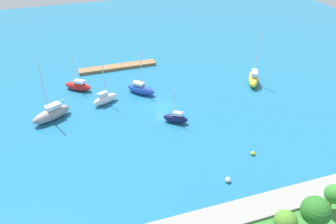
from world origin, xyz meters
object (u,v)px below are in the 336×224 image
Objects in this scene: pier_dock at (118,67)px; sailboat_white_center_basin at (105,99)px; sailboat_red_lone_north at (78,86)px; sailboat_blue_near_pier at (141,89)px; sailboat_navy_west_end at (176,118)px; park_tree_center at (286,222)px; mooring_buoy_white at (228,180)px; park_tree_mideast at (316,211)px; mooring_buoy_yellow at (253,153)px; sailboat_gray_off_beacon at (51,114)px; sailboat_yellow_east_end at (254,78)px; park_tree_west at (334,194)px.

sailboat_white_center_basin is at bearing 70.53° from pier_dock.
sailboat_blue_near_pier is at bearing -168.94° from sailboat_red_lone_north.
sailboat_blue_near_pier reaches higher than sailboat_white_center_basin.
sailboat_blue_near_pier is at bearing -10.72° from sailboat_white_center_basin.
sailboat_white_center_basin is at bearing -11.08° from sailboat_navy_west_end.
park_tree_center is at bearing 127.91° from sailboat_navy_west_end.
sailboat_navy_west_end is 8.34× the size of mooring_buoy_white.
park_tree_mideast is 0.59× the size of sailboat_blue_near_pier.
sailboat_white_center_basin is 30.50m from mooring_buoy_white.
sailboat_blue_near_pier is at bearing -63.49° from mooring_buoy_yellow.
mooring_buoy_yellow is (-24.76, 30.38, -0.67)m from sailboat_red_lone_north.
sailboat_white_center_basin is (-4.63, 7.29, 0.10)m from sailboat_red_lone_north.
sailboat_blue_near_pier reaches higher than mooring_buoy_white.
mooring_buoy_yellow is (-8.88, 12.49, -0.62)m from sailboat_navy_west_end.
sailboat_gray_off_beacon reaches higher than pier_dock.
park_tree_center is 0.45× the size of sailboat_yellow_east_end.
sailboat_gray_off_beacon is 18.43× the size of mooring_buoy_yellow.
sailboat_red_lone_north reaches higher than mooring_buoy_yellow.
sailboat_yellow_east_end is at bearing -110.57° from park_tree_mideast.
sailboat_yellow_east_end reaches higher than sailboat_red_lone_north.
park_tree_west is (-17.77, 52.05, 3.71)m from pier_dock.
sailboat_navy_west_end is at bearing -75.89° from park_tree_mideast.
sailboat_yellow_east_end is (-32.41, 1.69, 0.26)m from sailboat_white_center_basin.
pier_dock is at bearing -80.86° from park_tree_center.
sailboat_yellow_east_end is at bearing 148.09° from pier_dock.
sailboat_blue_near_pier is 1.40× the size of sailboat_navy_west_end.
park_tree_west is 5.28m from park_tree_mideast.
sailboat_gray_off_beacon is (28.71, -36.42, -3.76)m from park_tree_mideast.
sailboat_red_lone_north reaches higher than pier_dock.
sailboat_blue_near_pier is at bearing 100.13° from pier_dock.
pier_dock is at bearing -79.06° from mooring_buoy_white.
mooring_buoy_white is at bearing 100.94° from pier_dock.
pier_dock is 1.52× the size of sailboat_gray_off_beacon.
mooring_buoy_yellow is (12.28, 21.40, -1.03)m from sailboat_yellow_east_end.
park_tree_mideast is 0.48× the size of sailboat_yellow_east_end.
park_tree_center is 0.56× the size of sailboat_blue_near_pier.
sailboat_gray_off_beacon is at bearing 48.59° from pier_dock.
sailboat_red_lone_north is at bearing -16.19° from sailboat_navy_west_end.
sailboat_red_lone_north is at bearing -63.56° from park_tree_mideast.
sailboat_navy_west_end is (11.87, -26.29, -3.11)m from park_tree_west.
pier_dock is at bearing -44.89° from sailboat_navy_west_end.
mooring_buoy_white is at bearing -87.35° from park_tree_center.
park_tree_center is at bearing 15.25° from park_tree_west.
sailboat_yellow_east_end is at bearing -124.95° from sailboat_navy_west_end.
park_tree_west is 47.97m from sailboat_gray_off_beacon.
park_tree_mideast is 46.53m from sailboat_gray_off_beacon.
sailboat_white_center_basin reaches higher than park_tree_mideast.
sailboat_white_center_basin is at bearing -63.58° from mooring_buoy_white.
sailboat_gray_off_beacon reaches higher than park_tree_center.
sailboat_white_center_basin reaches higher than park_tree_center.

